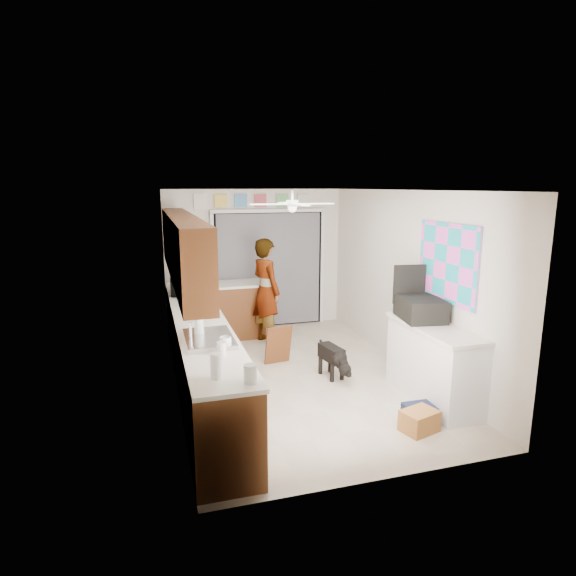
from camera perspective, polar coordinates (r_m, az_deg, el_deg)
floor at (r=6.72m, az=0.98°, el=-10.33°), size 5.00×5.00×0.00m
ceiling at (r=6.21m, az=1.06°, el=11.52°), size 5.00×5.00×0.00m
wall_back at (r=8.73m, az=-3.91°, el=3.40°), size 3.20×0.00×3.20m
wall_front at (r=4.11m, az=11.58°, el=-6.72°), size 3.20×0.00×3.20m
wall_left at (r=6.07m, az=-13.54°, el=-0.72°), size 0.00×5.00×5.00m
wall_right at (r=6.99m, az=13.64°, el=0.92°), size 0.00×5.00×5.00m
left_base_cabinets at (r=6.31m, az=-10.44°, el=-7.65°), size 0.60×4.80×0.90m
left_countertop at (r=6.17m, az=-10.51°, el=-3.53°), size 0.62×4.80×0.04m
upper_cabinets at (r=6.19m, az=-12.41°, el=4.74°), size 0.32×4.00×0.80m
sink_basin at (r=5.21m, az=-9.35°, el=-6.01°), size 0.50×0.76×0.06m
faucet at (r=5.17m, az=-11.48°, el=-5.16°), size 0.03×0.03×0.22m
peninsula_base at (r=8.31m, az=-6.44°, el=-2.72°), size 1.00×0.60×0.90m
peninsula_top at (r=8.21m, az=-6.52°, el=0.45°), size 1.04×0.64×0.04m
back_opening_recess at (r=8.79m, az=-2.25°, el=2.15°), size 2.00×0.06×2.10m
curtain_panel at (r=8.75m, az=-2.19°, el=2.11°), size 1.90×0.03×2.05m
door_trim_left at (r=8.57m, az=-8.83°, el=1.77°), size 0.06×0.04×2.10m
door_trim_right at (r=9.06m, az=4.06°, el=2.43°), size 0.06×0.04×2.10m
door_trim_head at (r=8.64m, az=-2.26°, el=9.13°), size 2.10×0.04×0.06m
header_frame_0 at (r=8.50m, az=-7.98°, el=10.19°), size 0.22×0.02×0.22m
header_frame_1 at (r=8.55m, az=-5.62°, el=10.26°), size 0.22×0.02×0.22m
header_frame_2 at (r=8.63m, az=-3.30°, el=10.31°), size 0.22×0.02×0.22m
header_frame_3 at (r=8.73m, az=-0.70°, el=10.35°), size 0.22×0.02×0.22m
header_frame_4 at (r=8.84m, az=1.83°, el=10.36°), size 0.22×0.02×0.22m
route66_sign at (r=8.45m, az=-10.36°, el=10.10°), size 0.22×0.02×0.26m
right_counter_base at (r=6.09m, az=16.87°, el=-8.73°), size 0.50×1.40×0.90m
right_counter_top at (r=5.94m, az=17.07°, el=-4.49°), size 0.54×1.44×0.04m
abstract_painting at (r=6.08m, az=18.35°, el=2.85°), size 0.03×1.15×0.95m
ceiling_fan at (r=6.41m, az=0.51°, el=9.92°), size 1.14×1.14×0.24m
microwave at (r=7.43m, az=-11.79°, el=0.40°), size 0.54×0.64×0.30m
soap_bottle at (r=5.32m, az=-10.50°, el=-4.23°), size 0.15×0.15×0.29m
cup at (r=5.00m, az=-7.45°, el=-6.31°), size 0.15×0.15×0.10m
jar_a at (r=4.08m, az=-4.49°, el=-10.10°), size 0.14×0.14×0.16m
jar_b at (r=4.74m, az=-7.88°, el=-7.14°), size 0.12×0.12×0.14m
paper_towel_roll at (r=4.19m, az=-8.51°, el=-9.12°), size 0.13×0.13×0.22m
suitcase at (r=6.14m, az=15.42°, el=-2.37°), size 0.56×0.70×0.27m
suitcase_rim at (r=6.17m, az=15.37°, el=-3.36°), size 0.52×0.64×0.02m
suitcase_lid at (r=6.33m, az=14.18°, el=0.44°), size 0.42×0.09×0.50m
cardboard_box at (r=5.46m, az=15.30°, el=-14.96°), size 0.43×0.37×0.23m
navy_crate at (r=5.66m, az=15.30°, el=-14.18°), size 0.33×0.27×0.20m
cabinet_door_panel at (r=7.03m, az=-1.15°, el=-6.75°), size 0.41×0.21×0.58m
man at (r=7.88m, az=-2.61°, el=-0.35°), size 0.60×0.73×1.74m
dog at (r=6.62m, az=5.14°, el=-8.44°), size 0.37×0.66×0.49m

